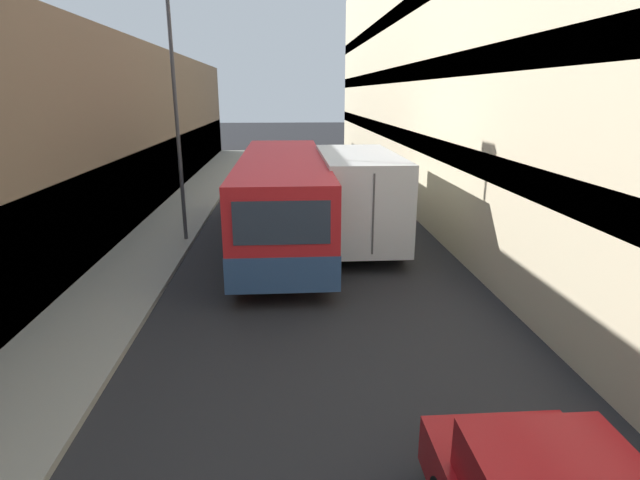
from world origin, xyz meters
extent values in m
plane|color=#232326|center=(0.00, 15.00, 0.00)|extent=(150.00, 150.00, 0.00)
cube|color=gray|center=(-4.97, 15.00, 0.06)|extent=(2.34, 60.00, 0.13)
cube|color=brown|center=(-7.34, 15.00, 3.39)|extent=(2.40, 60.00, 6.77)
cube|color=black|center=(-6.68, 15.00, 1.35)|extent=(1.08, 60.00, 2.71)
cube|color=beige|center=(5.60, 15.00, 5.95)|extent=(2.40, 60.00, 11.89)
cube|color=#333D47|center=(4.94, 15.00, 2.97)|extent=(1.08, 60.00, 0.70)
cube|color=#333D47|center=(4.94, 15.00, 5.59)|extent=(1.08, 60.00, 0.70)
cube|color=red|center=(-0.80, 17.57, 1.64)|extent=(2.60, 11.00, 2.44)
cube|color=#2D4C7A|center=(-0.80, 17.57, 0.85)|extent=(2.62, 11.02, 0.85)
cube|color=#2D3847|center=(-0.80, 17.57, 2.01)|extent=(2.64, 10.12, 0.78)
cube|color=#2D3847|center=(-0.80, 12.06, 2.07)|extent=(2.13, 0.04, 0.98)
cylinder|color=black|center=(-1.94, 20.98, 0.50)|extent=(0.24, 1.00, 1.00)
cylinder|color=black|center=(0.35, 20.98, 0.50)|extent=(0.24, 1.00, 1.00)
cylinder|color=black|center=(-1.94, 14.16, 0.50)|extent=(0.24, 1.00, 1.00)
cylinder|color=black|center=(0.35, 14.16, 0.50)|extent=(0.24, 1.00, 1.00)
cube|color=silver|center=(1.60, 20.97, 1.40)|extent=(2.24, 2.19, 1.98)
cube|color=silver|center=(1.60, 17.06, 1.69)|extent=(2.33, 5.63, 2.57)
cube|color=#4C4C4C|center=(1.60, 14.24, 1.69)|extent=(0.05, 0.02, 2.19)
cylinder|color=black|center=(0.55, 20.97, 0.48)|extent=(0.22, 0.96, 0.96)
cylinder|color=black|center=(2.65, 20.97, 0.48)|extent=(0.22, 0.96, 0.96)
cylinder|color=black|center=(0.55, 15.51, 0.48)|extent=(0.22, 0.96, 0.96)
cylinder|color=black|center=(2.65, 15.51, 0.48)|extent=(0.22, 0.96, 0.96)
cylinder|color=#38383D|center=(-4.05, 17.78, 3.93)|extent=(0.12, 0.12, 7.61)
camera|label=1|loc=(-0.69, 1.55, 4.76)|focal=28.00mm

